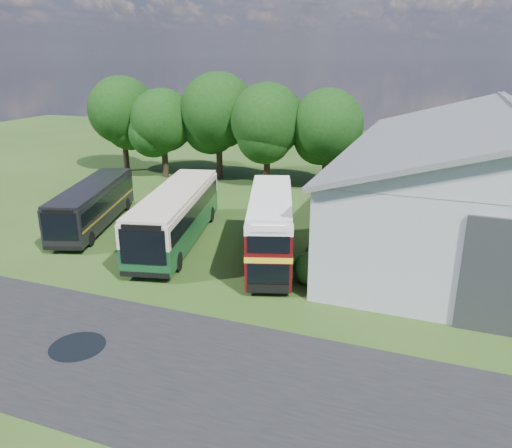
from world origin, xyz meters
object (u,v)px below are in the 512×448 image
at_px(bus_maroon_double, 270,228).
at_px(bus_dark_single, 93,204).
at_px(bus_green_single, 176,215).
at_px(storage_shed, 508,175).

xyz_separation_m(bus_maroon_double, bus_dark_single, (-13.01, 1.51, -0.41)).
xyz_separation_m(bus_green_single, bus_dark_single, (-6.69, 0.74, -0.22)).
distance_m(bus_green_single, bus_maroon_double, 6.37).
height_order(bus_green_single, bus_dark_single, bus_green_single).
bearing_deg(storage_shed, bus_dark_single, -165.34).
bearing_deg(bus_dark_single, bus_green_single, -23.82).
distance_m(storage_shed, bus_maroon_double, 14.80).
bearing_deg(bus_green_single, bus_maroon_double, -20.35).
bearing_deg(bus_maroon_double, bus_green_single, 155.12).
distance_m(storage_shed, bus_green_single, 20.05).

